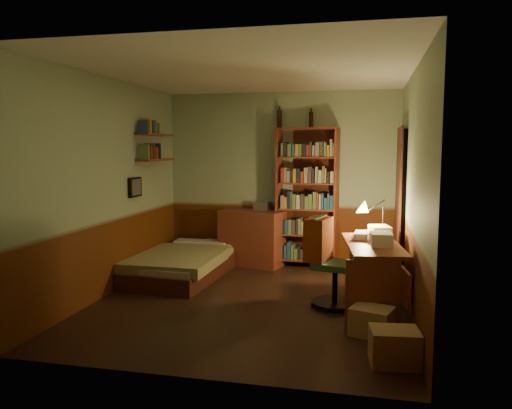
% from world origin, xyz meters
% --- Properties ---
extents(floor, '(3.50, 4.00, 0.02)m').
position_xyz_m(floor, '(0.00, 0.00, -0.01)').
color(floor, black).
rests_on(floor, ground).
extents(ceiling, '(3.50, 4.00, 0.02)m').
position_xyz_m(ceiling, '(0.00, 0.00, 2.61)').
color(ceiling, silver).
rests_on(ceiling, wall_back).
extents(wall_back, '(3.50, 0.02, 2.60)m').
position_xyz_m(wall_back, '(0.00, 2.01, 1.30)').
color(wall_back, gray).
rests_on(wall_back, ground).
extents(wall_left, '(0.02, 4.00, 2.60)m').
position_xyz_m(wall_left, '(-1.76, 0.00, 1.30)').
color(wall_left, gray).
rests_on(wall_left, ground).
extents(wall_right, '(0.02, 4.00, 2.60)m').
position_xyz_m(wall_right, '(1.76, 0.00, 1.30)').
color(wall_right, gray).
rests_on(wall_right, ground).
extents(wall_front, '(3.50, 0.02, 2.60)m').
position_xyz_m(wall_front, '(0.00, -2.01, 1.30)').
color(wall_front, gray).
rests_on(wall_front, ground).
extents(doorway, '(0.06, 0.90, 2.00)m').
position_xyz_m(doorway, '(1.72, 1.30, 1.00)').
color(doorway, black).
rests_on(doorway, ground).
extents(door_trim, '(0.02, 0.98, 2.08)m').
position_xyz_m(door_trim, '(1.69, 1.30, 1.00)').
color(door_trim, '#3C1911').
rests_on(door_trim, ground).
extents(bed, '(1.17, 2.01, 0.58)m').
position_xyz_m(bed, '(-1.19, 0.95, 0.29)').
color(bed, '#657645').
rests_on(bed, ground).
extents(dresser, '(1.02, 0.67, 0.83)m').
position_xyz_m(dresser, '(-0.40, 1.77, 0.42)').
color(dresser, maroon).
rests_on(dresser, ground).
extents(mini_stereo, '(0.28, 0.24, 0.12)m').
position_xyz_m(mini_stereo, '(-0.27, 1.89, 0.89)').
color(mini_stereo, '#B2B2B7').
rests_on(mini_stereo, dresser).
extents(bookshelf, '(0.91, 0.39, 2.06)m').
position_xyz_m(bookshelf, '(0.42, 1.85, 1.03)').
color(bookshelf, maroon).
rests_on(bookshelf, ground).
extents(bottle_left, '(0.08, 0.08, 0.27)m').
position_xyz_m(bottle_left, '(-0.02, 1.96, 2.20)').
color(bottle_left, black).
rests_on(bottle_left, bookshelf).
extents(bottle_right, '(0.08, 0.08, 0.23)m').
position_xyz_m(bottle_right, '(0.45, 1.96, 2.18)').
color(bottle_right, black).
rests_on(bottle_right, bookshelf).
extents(desk, '(0.74, 1.42, 0.72)m').
position_xyz_m(desk, '(1.36, 0.07, 0.36)').
color(desk, maroon).
rests_on(desk, ground).
extents(paper_stack, '(0.28, 0.34, 0.12)m').
position_xyz_m(paper_stack, '(1.44, 0.58, 0.78)').
color(paper_stack, silver).
rests_on(paper_stack, desk).
extents(desk_lamp, '(0.16, 0.16, 0.53)m').
position_xyz_m(desk_lamp, '(1.48, 0.74, 0.99)').
color(desk_lamp, black).
rests_on(desk_lamp, desk).
extents(office_chair, '(0.62, 0.57, 1.05)m').
position_xyz_m(office_chair, '(0.95, 0.02, 0.53)').
color(office_chair, '#36603C').
rests_on(office_chair, ground).
extents(red_jacket, '(0.27, 0.43, 0.48)m').
position_xyz_m(red_jacket, '(0.69, 0.24, 1.29)').
color(red_jacket, '#9C3914').
rests_on(red_jacket, office_chair).
extents(wall_shelf_lower, '(0.20, 0.90, 0.03)m').
position_xyz_m(wall_shelf_lower, '(-1.64, 1.10, 1.60)').
color(wall_shelf_lower, maroon).
rests_on(wall_shelf_lower, wall_left).
extents(wall_shelf_upper, '(0.20, 0.90, 0.03)m').
position_xyz_m(wall_shelf_upper, '(-1.64, 1.10, 1.95)').
color(wall_shelf_upper, maroon).
rests_on(wall_shelf_upper, wall_left).
extents(framed_picture, '(0.04, 0.32, 0.26)m').
position_xyz_m(framed_picture, '(-1.72, 0.60, 1.25)').
color(framed_picture, black).
rests_on(framed_picture, wall_left).
extents(cardboard_box_a, '(0.43, 0.36, 0.29)m').
position_xyz_m(cardboard_box_a, '(1.53, -1.40, 0.15)').
color(cardboard_box_a, '#9C7A51').
rests_on(cardboard_box_a, ground).
extents(cardboard_box_b, '(0.45, 0.41, 0.26)m').
position_xyz_m(cardboard_box_b, '(1.36, -0.77, 0.13)').
color(cardboard_box_b, '#9C7A51').
rests_on(cardboard_box_b, ground).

